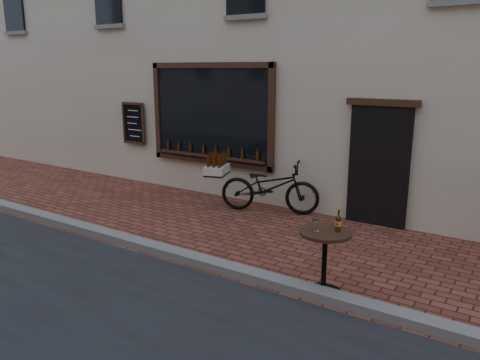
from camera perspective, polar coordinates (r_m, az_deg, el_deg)
The scene contains 4 objects.
ground at distance 7.15m, azimuth -7.86°, elevation -10.12°, with size 90.00×90.00×0.00m, color #59291C.
kerb at distance 7.27m, azimuth -6.83°, elevation -9.18°, with size 90.00×0.25×0.12m, color slate.
cargo_bicycle at distance 9.42m, azimuth 3.40°, elevation -0.74°, with size 2.40×1.33×1.13m.
bistro_table at distance 6.09m, azimuth 10.34°, elevation -8.30°, with size 0.67×0.67×1.14m.
Camera 1 is at (4.37, -4.89, 2.85)m, focal length 35.00 mm.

